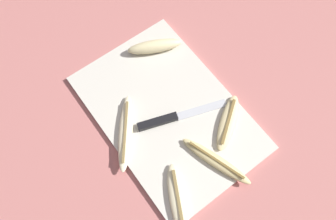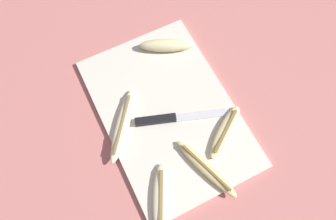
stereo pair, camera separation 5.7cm
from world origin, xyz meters
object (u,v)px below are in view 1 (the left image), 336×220
Objects in this scene: banana_spotted_left at (216,161)px; banana_pale_long at (178,199)px; knife at (166,119)px; banana_soft_right at (155,46)px; banana_bright_far at (126,132)px; banana_ripe_center at (228,122)px.

banana_pale_long is at bearing -82.42° from banana_spotted_left.
knife is 0.22m from banana_soft_right.
banana_bright_far is (-0.20, -0.14, -0.00)m from banana_spotted_left.
banana_soft_right is 0.30m from banana_ripe_center.
banana_spotted_left and banana_bright_far have the same top height.
banana_spotted_left is at bearing 30.58° from knife.
banana_bright_far is (-0.03, -0.11, 0.00)m from knife.
banana_bright_far is (-0.22, -0.01, -0.00)m from banana_pale_long.
banana_bright_far is (-0.14, -0.23, 0.00)m from banana_ripe_center.
banana_ripe_center reaches higher than knife.
knife is at bearing -28.04° from banana_soft_right.
banana_soft_right reaches higher than banana_pale_long.
banana_spotted_left is 1.07× the size of banana_bright_far.
knife is 1.54× the size of banana_ripe_center.
banana_pale_long is 0.24m from banana_ripe_center.
banana_soft_right is 0.27m from banana_bright_far.
banana_ripe_center is at bearing 109.29° from banana_pale_long.
banana_ripe_center is (-0.08, 0.23, -0.00)m from banana_pale_long.
banana_pale_long reaches higher than knife.
banana_spotted_left is at bearing -11.06° from banana_soft_right.
banana_spotted_left reaches higher than banana_ripe_center.
banana_soft_right reaches higher than banana_spotted_left.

